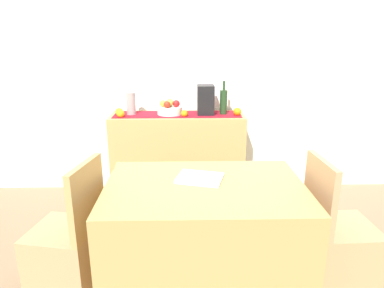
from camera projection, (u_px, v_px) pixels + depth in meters
ground_plane at (206, 245)px, 2.83m from camera, size 6.40×6.40×0.02m
room_wall_rear at (200, 62)px, 3.55m from camera, size 6.40×0.06×2.70m
sideboard_console at (178, 156)px, 3.57m from camera, size 1.31×0.42×0.87m
table_runner at (177, 114)px, 3.44m from camera, size 1.23×0.32×0.01m
fruit_bowl at (170, 110)px, 3.43m from camera, size 0.24×0.24×0.07m
apple_front at (163, 103)px, 3.40m from camera, size 0.07×0.07×0.07m
apple_right at (176, 104)px, 3.38m from camera, size 0.07×0.07×0.07m
apple_left at (170, 103)px, 3.41m from camera, size 0.08×0.08×0.08m
apple_rear at (167, 104)px, 3.35m from camera, size 0.07×0.07×0.07m
wine_bottle at (224, 102)px, 3.42m from camera, size 0.07×0.07×0.33m
coffee_maker at (206, 100)px, 3.41m from camera, size 0.16×0.18×0.29m
ceramic_vase at (131, 104)px, 3.40m from camera, size 0.09×0.09×0.22m
orange_loose_near_bowl at (184, 114)px, 3.34m from camera, size 0.07×0.07×0.07m
orange_loose_mid at (119, 112)px, 3.39m from camera, size 0.08×0.08×0.08m
orange_loose_far at (121, 114)px, 3.31m from camera, size 0.08×0.08×0.08m
orange_loose_end at (237, 112)px, 3.39m from camera, size 0.08×0.08×0.08m
dining_table at (204, 238)px, 2.24m from camera, size 1.22×0.84×0.74m
open_book at (200, 178)px, 2.21m from camera, size 0.33×0.28×0.02m
chair_near_window at (69, 254)px, 2.25m from camera, size 0.47×0.47×0.90m
chair_by_corner at (337, 250)px, 2.29m from camera, size 0.42×0.42×0.90m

